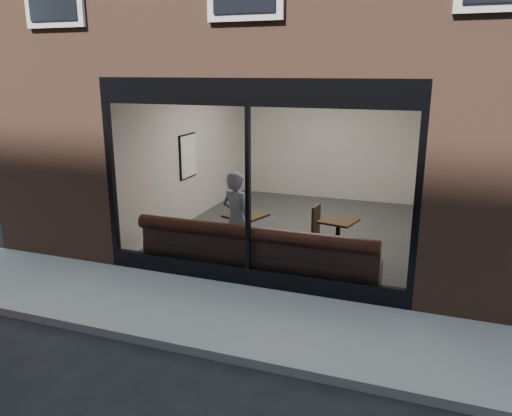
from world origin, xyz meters
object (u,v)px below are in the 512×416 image
(banquette, at_px, (257,263))
(cafe_table_left, at_px, (246,215))
(person, at_px, (237,220))
(cafe_table_right, at_px, (338,221))
(cafe_chair_right, at_px, (306,241))

(banquette, distance_m, cafe_table_left, 1.18)
(person, height_order, cafe_table_left, person)
(person, height_order, cafe_table_right, person)
(cafe_table_right, bearing_deg, banquette, -133.89)
(cafe_table_left, xyz_separation_m, cafe_chair_right, (1.04, 0.39, -0.50))
(cafe_chair_right, bearing_deg, cafe_table_right, 173.48)
(person, distance_m, cafe_chair_right, 1.54)
(cafe_table_left, height_order, cafe_table_right, cafe_table_left)
(cafe_table_left, height_order, cafe_chair_right, cafe_table_left)
(cafe_table_left, distance_m, cafe_chair_right, 1.22)
(banquette, distance_m, cafe_table_right, 1.68)
(banquette, xyz_separation_m, cafe_table_right, (1.11, 1.15, 0.52))
(person, bearing_deg, banquette, 174.79)
(cafe_table_right, bearing_deg, cafe_chair_right, 167.27)
(cafe_chair_right, bearing_deg, cafe_table_left, 26.61)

